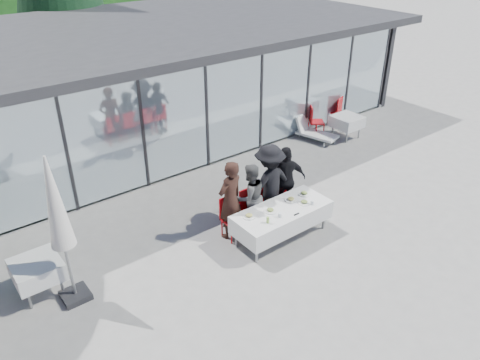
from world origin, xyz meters
The scene contains 25 objects.
ground centered at (0.00, 0.00, 0.00)m, with size 90.00×90.00×0.00m, color gray.
pavilion centered at (2.00, 8.16, 2.15)m, with size 14.80×8.80×3.44m.
dining_table centered at (0.37, 0.15, 0.54)m, with size 2.26×0.96×0.75m.
diner_a centered at (-0.48, 0.91, 0.93)m, with size 0.68×0.68×1.86m, color #311C15.
diner_chair_a centered at (-0.48, 0.90, 0.54)m, with size 0.44×0.44×0.97m.
diner_b centered at (0.07, 0.91, 0.80)m, with size 0.78×0.78×1.61m, color #515151.
diner_chair_b centered at (0.07, 0.90, 0.54)m, with size 0.44×0.44×0.97m.
diner_c centered at (0.64, 0.91, 0.96)m, with size 1.24×1.24×1.91m, color black.
diner_chair_c centered at (0.64, 0.90, 0.54)m, with size 0.44×0.44×0.97m.
diner_d centered at (1.17, 0.91, 0.86)m, with size 1.01×1.01×1.72m, color black.
diner_chair_d centered at (1.17, 0.90, 0.54)m, with size 0.44×0.44×0.97m.
plate_a centered at (-0.40, 0.35, 0.77)m, with size 0.28×0.28×0.07m.
plate_b centered at (0.10, 0.24, 0.77)m, with size 0.28×0.28×0.07m.
plate_c centered at (0.77, 0.30, 0.77)m, with size 0.28×0.28×0.07m.
plate_d centered at (1.19, 0.30, 0.77)m, with size 0.28×0.28×0.07m.
plate_extra centered at (0.92, 0.03, 0.77)m, with size 0.28×0.28×0.07m.
juice_bottle centered at (-0.23, -0.06, 0.82)m, with size 0.06×0.06×0.14m, color #8EB94D.
drinking_glasses centered at (0.56, -0.09, 0.80)m, with size 0.97×0.14×0.10m.
folded_eyeglasses centered at (0.46, -0.20, 0.76)m, with size 0.14×0.03×0.01m, color black.
spare_table_left centered at (-4.47, 1.61, 0.55)m, with size 0.86×0.86×0.74m.
spare_table_right centered at (5.75, 2.96, 0.55)m, with size 0.86×0.86×0.74m.
spare_chair_a centered at (5.08, 3.77, 0.54)m, with size 0.62×0.62×0.97m.
spare_chair_b centered at (6.35, 3.96, 0.54)m, with size 0.57×0.57×0.97m.
market_umbrella centered at (-4.02, 1.08, 1.94)m, with size 0.50×0.50×3.00m.
lounger centered at (4.83, 3.56, 0.26)m, with size 0.94×1.44×0.72m.
Camera 1 is at (-5.63, -6.10, 6.29)m, focal length 35.00 mm.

